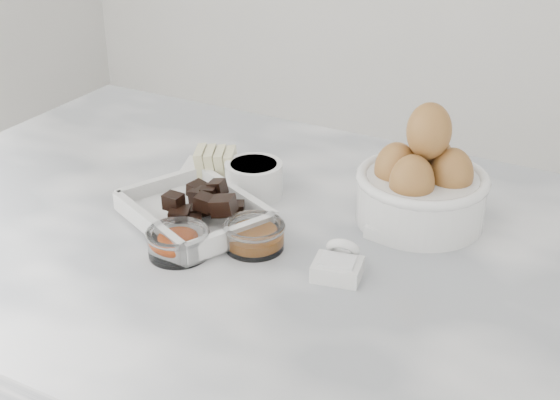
# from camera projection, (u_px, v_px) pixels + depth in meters

# --- Properties ---
(marble_slab) EXTENTS (1.20, 0.80, 0.04)m
(marble_slab) POSITION_uv_depth(u_px,v_px,m) (258.00, 243.00, 1.11)
(marble_slab) COLOR silver
(marble_slab) RESTS_ON cabinet
(chocolate_dish) EXTENTS (0.25, 0.23, 0.05)m
(chocolate_dish) POSITION_uv_depth(u_px,v_px,m) (194.00, 209.00, 1.12)
(chocolate_dish) COLOR white
(chocolate_dish) RESTS_ON marble_slab
(butter_plate) EXTENTS (0.17, 0.17, 0.06)m
(butter_plate) POSITION_uv_depth(u_px,v_px,m) (219.00, 172.00, 1.23)
(butter_plate) COLOR white
(butter_plate) RESTS_ON marble_slab
(sugar_ramekin) EXTENTS (0.09, 0.09, 0.05)m
(sugar_ramekin) POSITION_uv_depth(u_px,v_px,m) (254.00, 178.00, 1.19)
(sugar_ramekin) COLOR white
(sugar_ramekin) RESTS_ON marble_slab
(egg_bowl) EXTENTS (0.19, 0.19, 0.18)m
(egg_bowl) POSITION_uv_depth(u_px,v_px,m) (422.00, 185.00, 1.10)
(egg_bowl) COLOR white
(egg_bowl) RESTS_ON marble_slab
(honey_bowl) EXTENTS (0.09, 0.09, 0.04)m
(honey_bowl) POSITION_uv_depth(u_px,v_px,m) (254.00, 235.00, 1.05)
(honey_bowl) COLOR white
(honey_bowl) RESTS_ON marble_slab
(zest_bowl) EXTENTS (0.09, 0.09, 0.04)m
(zest_bowl) POSITION_uv_depth(u_px,v_px,m) (178.00, 241.00, 1.04)
(zest_bowl) COLOR white
(zest_bowl) RESTS_ON marble_slab
(vanilla_spoon) EXTENTS (0.06, 0.07, 0.04)m
(vanilla_spoon) POSITION_uv_depth(u_px,v_px,m) (389.00, 228.00, 1.09)
(vanilla_spoon) COLOR white
(vanilla_spoon) RESTS_ON marble_slab
(salt_spoon) EXTENTS (0.07, 0.08, 0.05)m
(salt_spoon) POSITION_uv_depth(u_px,v_px,m) (339.00, 264.00, 1.00)
(salt_spoon) COLOR white
(salt_spoon) RESTS_ON marble_slab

